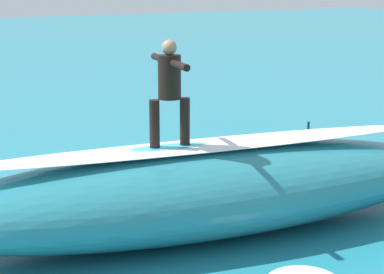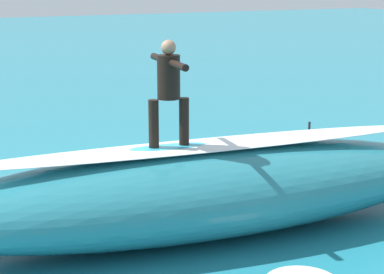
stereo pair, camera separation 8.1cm
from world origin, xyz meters
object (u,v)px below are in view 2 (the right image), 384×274
Objects in this scene: surfboard_riding at (169,149)px; surfer_riding at (169,85)px; surfer_paddling at (204,161)px; surfboard_paddling at (208,168)px; buoy_marker at (308,150)px.

surfboard_riding is 1.00m from surfer_riding.
surfer_riding is 4.40m from surfer_paddling.
surfer_paddling is (-2.30, -3.00, -2.25)m from surfer_riding.
surfer_riding is 4.56m from surfboard_paddling.
surfer_riding is at bearing -133.13° from surfboard_paddling.
surfboard_paddling is 1.21× the size of surfer_paddling.
surfboard_paddling is 2.40m from buoy_marker.
surfer_riding is at bearing 0.00° from surfboard_riding.
surfboard_riding reaches higher than buoy_marker.
buoy_marker is at bearing -143.66° from surfboard_riding.
surfer_paddling is at bearing -119.36° from surfboard_riding.
surfboard_paddling is (-2.43, -3.01, -2.42)m from surfer_riding.
buoy_marker reaches higher than surfboard_paddling.
surfer_riding is 0.99× the size of surfer_paddling.
surfer_riding reaches higher than surfboard_riding.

